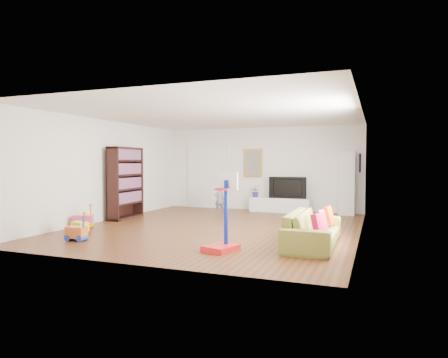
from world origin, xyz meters
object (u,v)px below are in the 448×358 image
at_px(bookshelf, 126,183).
at_px(basketball_hoop, 221,212).
at_px(media_console, 280,205).
at_px(sofa, 313,229).

distance_m(bookshelf, basketball_hoop, 4.93).
relative_size(media_console, sofa, 0.89).
relative_size(media_console, bookshelf, 0.97).
distance_m(bookshelf, sofa, 5.77).
bearing_deg(basketball_hoop, bookshelf, 160.12).
distance_m(media_console, basketball_hoop, 5.82).
xyz_separation_m(sofa, basketball_hoop, (-1.45, -1.07, 0.38)).
bearing_deg(basketball_hoop, media_console, 108.55).
xyz_separation_m(bookshelf, sofa, (5.44, -1.81, -0.68)).
height_order(bookshelf, sofa, bookshelf).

